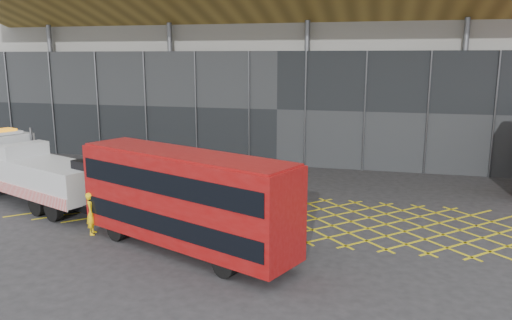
# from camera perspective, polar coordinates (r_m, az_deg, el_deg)

# --- Properties ---
(ground_plane) EXTENTS (120.00, 120.00, 0.00)m
(ground_plane) POSITION_cam_1_polar(r_m,az_deg,el_deg) (25.70, -7.36, -5.57)
(ground_plane) COLOR #2A2A2C
(road_markings) EXTENTS (27.96, 7.16, 0.01)m
(road_markings) POSITION_cam_1_polar(r_m,az_deg,el_deg) (24.26, 5.11, -6.55)
(road_markings) COLOR yellow
(road_markings) RESTS_ON ground_plane
(construction_building) EXTENTS (55.00, 23.97, 18.00)m
(construction_building) POSITION_cam_1_polar(r_m,az_deg,el_deg) (41.83, 4.45, 13.55)
(construction_building) COLOR gray
(construction_building) RESTS_ON ground_plane
(recovery_truck) EXTENTS (10.59, 5.89, 3.79)m
(recovery_truck) POSITION_cam_1_polar(r_m,az_deg,el_deg) (28.46, -24.13, -1.17)
(recovery_truck) COLOR black
(recovery_truck) RESTS_ON ground_plane
(bus_towed) EXTENTS (9.90, 5.87, 3.99)m
(bus_towed) POSITION_cam_1_polar(r_m,az_deg,el_deg) (19.74, -8.20, -4.19)
(bus_towed) COLOR maroon
(bus_towed) RESTS_ON ground_plane
(worker) EXTENTS (0.65, 0.79, 1.87)m
(worker) POSITION_cam_1_polar(r_m,az_deg,el_deg) (22.87, -18.25, -5.81)
(worker) COLOR yellow
(worker) RESTS_ON ground_plane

